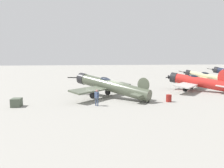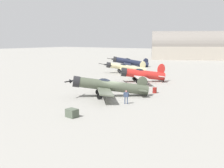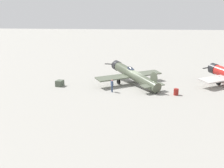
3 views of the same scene
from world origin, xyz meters
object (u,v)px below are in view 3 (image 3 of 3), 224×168
Objects in this scene: airplane_foreground at (133,75)px; fuel_drum at (176,92)px; ground_crew_mechanic at (112,84)px; equipment_crate at (60,83)px.

airplane_foreground is 11.81× the size of fuel_drum.
ground_crew_mechanic reaches higher than fuel_drum.
airplane_foreground is 4.93m from ground_crew_mechanic.
ground_crew_mechanic is 2.06× the size of fuel_drum.
ground_crew_mechanic is at bearing -90.17° from fuel_drum.
ground_crew_mechanic is 8.41m from fuel_drum.
ground_crew_mechanic reaches higher than equipment_crate.
fuel_drum is (4.33, 6.04, -1.14)m from airplane_foreground.
airplane_foreground is 10.75m from equipment_crate.
equipment_crate is 16.51m from fuel_drum.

